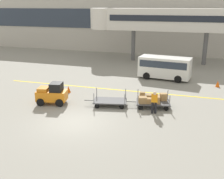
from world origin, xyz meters
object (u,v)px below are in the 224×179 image
(shuttle_van, at_px, (165,66))
(safety_cone_far, at_px, (68,89))
(baggage_tug, at_px, (52,94))
(baggage_cart_lead, at_px, (110,101))
(safety_cone_near, at_px, (218,84))
(baggage_cart_middle, at_px, (152,100))
(baggage_handler, at_px, (154,101))

(shuttle_van, xyz_separation_m, safety_cone_far, (-6.80, -6.77, -0.96))
(baggage_tug, distance_m, baggage_cart_lead, 4.18)
(baggage_tug, xyz_separation_m, safety_cone_near, (11.47, 8.23, -0.48))
(safety_cone_near, bearing_deg, baggage_tug, -144.32)
(baggage_tug, bearing_deg, safety_cone_near, 35.68)
(baggage_cart_middle, xyz_separation_m, safety_cone_far, (-7.01, 1.16, -0.25))
(baggage_cart_lead, distance_m, safety_cone_far, 4.57)
(safety_cone_near, xyz_separation_m, safety_cone_far, (-11.60, -5.47, 0.00))
(safety_cone_far, bearing_deg, baggage_handler, -17.68)
(shuttle_van, height_order, safety_cone_near, shuttle_van)
(baggage_cart_middle, relative_size, safety_cone_far, 5.61)
(baggage_cart_lead, distance_m, baggage_handler, 3.29)
(baggage_cart_middle, distance_m, safety_cone_far, 7.11)
(safety_cone_near, height_order, safety_cone_far, same)
(baggage_handler, xyz_separation_m, shuttle_van, (-0.59, 9.13, 0.37))
(baggage_handler, relative_size, safety_cone_far, 2.84)
(baggage_cart_middle, distance_m, shuttle_van, 7.97)
(baggage_cart_middle, distance_m, safety_cone_near, 8.07)
(baggage_cart_middle, height_order, shuttle_van, shuttle_van)
(baggage_cart_middle, xyz_separation_m, baggage_handler, (0.38, -1.19, 0.34))
(baggage_tug, distance_m, shuttle_van, 11.64)
(baggage_tug, relative_size, safety_cone_near, 4.17)
(baggage_tug, bearing_deg, shuttle_van, 55.02)
(baggage_cart_lead, height_order, baggage_cart_middle, same)
(baggage_cart_middle, relative_size, safety_cone_near, 5.61)
(baggage_tug, distance_m, baggage_handler, 7.27)
(baggage_cart_lead, relative_size, shuttle_van, 0.62)
(baggage_tug, bearing_deg, safety_cone_far, 92.76)
(baggage_cart_middle, relative_size, shuttle_van, 0.62)
(baggage_cart_lead, height_order, safety_cone_near, baggage_cart_lead)
(baggage_tug, relative_size, safety_cone_far, 4.17)
(baggage_cart_lead, xyz_separation_m, shuttle_van, (2.61, 8.60, 0.89))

